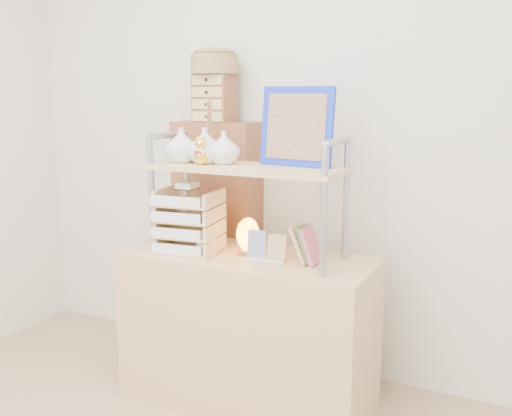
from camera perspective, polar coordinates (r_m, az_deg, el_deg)
The scene contains 10 objects.
room_shell at distance 1.93m, azimuth -12.50°, elevation 16.97°, with size 3.42×3.41×2.61m.
desk at distance 2.83m, azimuth -0.87°, elevation -12.01°, with size 1.20×0.50×0.75m, color tan.
cabinet at distance 3.21m, azimuth -3.77°, elevation -3.52°, with size 0.45×0.24×1.35m, color brown.
hutch at distance 2.67m, azimuth -2.53°, elevation 5.09°, with size 0.90×0.34×0.78m.
letter_tray at distance 2.76m, azimuth -6.76°, elevation -1.58°, with size 0.31×0.29×0.34m.
salt_lamp at distance 2.70m, azimuth -0.82°, elevation -2.77°, with size 0.12×0.11×0.18m.
desk_clock at distance 2.68m, azimuth -5.03°, elevation -3.59°, with size 0.09×0.04×0.12m.
postcard_stand at distance 2.61m, azimuth 0.98°, elevation -4.40°, with size 0.19×0.07×0.13m.
drawer_chest at distance 3.08m, azimuth -4.18°, elevation 10.90°, with size 0.20×0.16×0.25m.
woven_basket at distance 3.09m, azimuth -4.20°, elevation 14.15°, with size 0.25×0.25×0.10m, color olive.
Camera 1 is at (1.19, -1.11, 1.50)m, focal length 40.00 mm.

